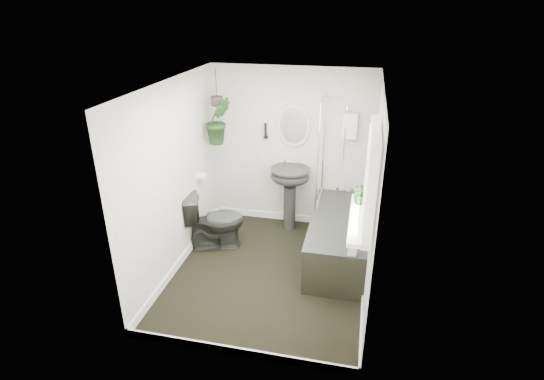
# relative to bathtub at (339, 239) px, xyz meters

# --- Properties ---
(floor) EXTENTS (2.30, 2.80, 0.02)m
(floor) POSITION_rel_bathtub_xyz_m (-0.80, -0.50, -0.30)
(floor) COLOR black
(floor) RESTS_ON ground
(ceiling) EXTENTS (2.30, 2.80, 0.02)m
(ceiling) POSITION_rel_bathtub_xyz_m (-0.80, -0.50, 2.02)
(ceiling) COLOR white
(ceiling) RESTS_ON ground
(wall_back) EXTENTS (2.30, 0.02, 2.30)m
(wall_back) POSITION_rel_bathtub_xyz_m (-0.80, 0.91, 0.86)
(wall_back) COLOR white
(wall_back) RESTS_ON ground
(wall_front) EXTENTS (2.30, 0.02, 2.30)m
(wall_front) POSITION_rel_bathtub_xyz_m (-0.80, -1.91, 0.86)
(wall_front) COLOR white
(wall_front) RESTS_ON ground
(wall_left) EXTENTS (0.02, 2.80, 2.30)m
(wall_left) POSITION_rel_bathtub_xyz_m (-1.96, -0.50, 0.86)
(wall_left) COLOR white
(wall_left) RESTS_ON ground
(wall_right) EXTENTS (0.02, 2.80, 2.30)m
(wall_right) POSITION_rel_bathtub_xyz_m (0.36, -0.50, 0.86)
(wall_right) COLOR white
(wall_right) RESTS_ON ground
(skirting) EXTENTS (2.30, 2.80, 0.10)m
(skirting) POSITION_rel_bathtub_xyz_m (-0.80, -0.50, -0.24)
(skirting) COLOR white
(skirting) RESTS_ON floor
(bathtub) EXTENTS (0.72, 1.72, 0.58)m
(bathtub) POSITION_rel_bathtub_xyz_m (0.00, 0.00, 0.00)
(bathtub) COLOR #252723
(bathtub) RESTS_ON floor
(bath_screen) EXTENTS (0.04, 0.72, 1.40)m
(bath_screen) POSITION_rel_bathtub_xyz_m (-0.33, 0.49, 0.99)
(bath_screen) COLOR silver
(bath_screen) RESTS_ON bathtub
(shower_box) EXTENTS (0.20, 0.10, 0.35)m
(shower_box) POSITION_rel_bathtub_xyz_m (0.00, 0.84, 1.26)
(shower_box) COLOR white
(shower_box) RESTS_ON wall_back
(oval_mirror) EXTENTS (0.46, 0.03, 0.62)m
(oval_mirror) POSITION_rel_bathtub_xyz_m (-0.76, 0.87, 1.21)
(oval_mirror) COLOR beige
(oval_mirror) RESTS_ON wall_back
(wall_sconce) EXTENTS (0.04, 0.04, 0.22)m
(wall_sconce) POSITION_rel_bathtub_xyz_m (-1.16, 0.86, 1.11)
(wall_sconce) COLOR black
(wall_sconce) RESTS_ON wall_back
(toilet_roll_holder) EXTENTS (0.11, 0.11, 0.11)m
(toilet_roll_holder) POSITION_rel_bathtub_xyz_m (-1.90, 0.20, 0.61)
(toilet_roll_holder) COLOR white
(toilet_roll_holder) RESTS_ON wall_left
(window_recess) EXTENTS (0.08, 1.00, 0.90)m
(window_recess) POSITION_rel_bathtub_xyz_m (0.29, -1.20, 1.36)
(window_recess) COLOR white
(window_recess) RESTS_ON wall_right
(window_sill) EXTENTS (0.18, 1.00, 0.04)m
(window_sill) POSITION_rel_bathtub_xyz_m (0.22, -1.20, 0.94)
(window_sill) COLOR white
(window_sill) RESTS_ON wall_right
(window_blinds) EXTENTS (0.01, 0.86, 0.76)m
(window_blinds) POSITION_rel_bathtub_xyz_m (0.24, -1.20, 1.36)
(window_blinds) COLOR white
(window_blinds) RESTS_ON wall_right
(toilet) EXTENTS (0.88, 0.69, 0.78)m
(toilet) POSITION_rel_bathtub_xyz_m (-1.65, -0.06, 0.10)
(toilet) COLOR #252723
(toilet) RESTS_ON floor
(pedestal_sink) EXTENTS (0.56, 0.48, 0.95)m
(pedestal_sink) POSITION_rel_bathtub_xyz_m (-0.76, 0.65, 0.18)
(pedestal_sink) COLOR #252723
(pedestal_sink) RESTS_ON floor
(sill_plant) EXTENTS (0.20, 0.18, 0.22)m
(sill_plant) POSITION_rel_bathtub_xyz_m (0.22, -0.90, 1.07)
(sill_plant) COLOR black
(sill_plant) RESTS_ON window_sill
(hanging_plant) EXTENTS (0.45, 0.43, 0.64)m
(hanging_plant) POSITION_rel_bathtub_xyz_m (-1.73, 0.51, 1.32)
(hanging_plant) COLOR black
(hanging_plant) RESTS_ON ceiling
(soap_bottle) EXTENTS (0.10, 0.10, 0.20)m
(soap_bottle) POSITION_rel_bathtub_xyz_m (0.19, -0.79, 0.39)
(soap_bottle) COLOR black
(soap_bottle) RESTS_ON bathtub
(hanging_pot) EXTENTS (0.16, 0.16, 0.12)m
(hanging_pot) POSITION_rel_bathtub_xyz_m (-1.73, 0.51, 1.58)
(hanging_pot) COLOR #392D25
(hanging_pot) RESTS_ON ceiling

